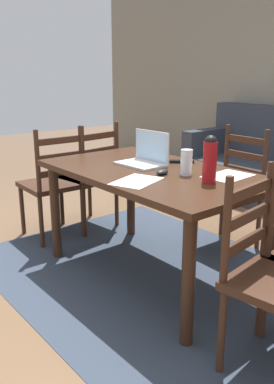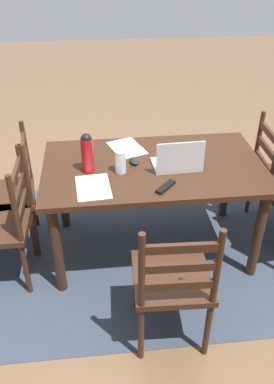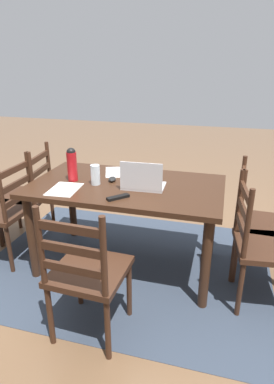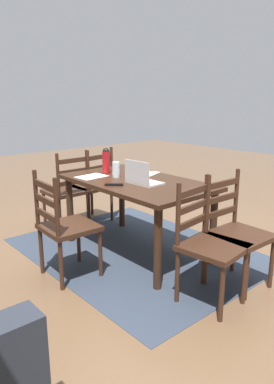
{
  "view_description": "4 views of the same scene",
  "coord_description": "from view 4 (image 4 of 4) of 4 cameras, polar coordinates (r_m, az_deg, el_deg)",
  "views": [
    {
      "loc": [
        1.94,
        -1.72,
        1.36
      ],
      "look_at": [
        0.01,
        -0.14,
        0.63
      ],
      "focal_mm": 38.38,
      "sensor_mm": 36.0,
      "label": 1
    },
    {
      "loc": [
        0.37,
        2.36,
        2.12
      ],
      "look_at": [
        0.11,
        -0.01,
        0.53
      ],
      "focal_mm": 37.21,
      "sensor_mm": 36.0,
      "label": 2
    },
    {
      "loc": [
        -0.73,
        2.31,
        1.65
      ],
      "look_at": [
        -0.06,
        -0.09,
        0.66
      ],
      "focal_mm": 30.31,
      "sensor_mm": 36.0,
      "label": 3
    },
    {
      "loc": [
        -2.62,
        2.27,
        1.55
      ],
      "look_at": [
        0.12,
        -0.11,
        0.59
      ],
      "focal_mm": 33.88,
      "sensor_mm": 36.0,
      "label": 4
    }
  ],
  "objects": [
    {
      "name": "ground_plane",
      "position": [
        3.79,
        -0.11,
        -9.26
      ],
      "size": [
        14.0,
        14.0,
        0.0
      ],
      "primitive_type": "plane",
      "color": "brown"
    },
    {
      "name": "area_rug",
      "position": [
        3.79,
        -0.11,
        -9.22
      ],
      "size": [
        2.41,
        1.84,
        0.01
      ],
      "primitive_type": "cube",
      "color": "#333D4C",
      "rests_on": "ground"
    },
    {
      "name": "dining_table",
      "position": [
        3.58,
        -0.12,
        0.35
      ],
      "size": [
        1.52,
        0.88,
        0.75
      ],
      "color": "#382114",
      "rests_on": "ground"
    },
    {
      "name": "chair_right_far",
      "position": [
        4.36,
        -10.98,
        0.13
      ],
      "size": [
        0.44,
        0.44,
        0.95
      ],
      "color": "#3D2316",
      "rests_on": "ground"
    },
    {
      "name": "chair_far_head",
      "position": [
        3.19,
        -11.28,
        -5.39
      ],
      "size": [
        0.46,
        0.46,
        0.95
      ],
      "color": "#3D2316",
      "rests_on": "ground"
    },
    {
      "name": "chair_right_near",
      "position": [
        4.54,
        -7.09,
        0.89
      ],
      "size": [
        0.49,
        0.49,
        0.95
      ],
      "color": "#3D2316",
      "rests_on": "ground"
    },
    {
      "name": "chair_left_near",
      "position": [
        3.1,
        15.36,
        -6.23
      ],
      "size": [
        0.45,
        0.45,
        0.95
      ],
      "color": "#3D2316",
      "rests_on": "ground"
    },
    {
      "name": "chair_left_far",
      "position": [
        2.83,
        11.26,
        -8.07
      ],
      "size": [
        0.49,
        0.49,
        0.95
      ],
      "color": "#3D2316",
      "rests_on": "ground"
    },
    {
      "name": "laptop",
      "position": [
        3.38,
        0.71,
        2.22
      ],
      "size": [
        0.33,
        0.23,
        0.23
      ],
      "color": "silver",
      "rests_on": "dining_table"
    },
    {
      "name": "water_bottle",
      "position": [
        3.85,
        -4.88,
        4.98
      ],
      "size": [
        0.08,
        0.08,
        0.27
      ],
      "color": "#A81419",
      "rests_on": "dining_table"
    },
    {
      "name": "drinking_glass",
      "position": [
        3.67,
        -3.32,
        3.53
      ],
      "size": [
        0.07,
        0.07,
        0.16
      ],
      "primitive_type": "cylinder",
      "color": "silver",
      "rests_on": "dining_table"
    },
    {
      "name": "computer_mouse",
      "position": [
        3.67,
        -1.02,
        2.56
      ],
      "size": [
        0.08,
        0.11,
        0.03
      ],
      "primitive_type": "ellipsoid",
      "rotation": [
        0.0,
        0.0,
        0.21
      ],
      "color": "black",
      "rests_on": "dining_table"
    },
    {
      "name": "tv_remote",
      "position": [
        3.34,
        -3.64,
        1.18
      ],
      "size": [
        0.15,
        0.16,
        0.02
      ],
      "primitive_type": "cube",
      "rotation": [
        0.0,
        0.0,
        2.4
      ],
      "color": "black",
      "rests_on": "dining_table"
    },
    {
      "name": "paper_stack_left",
      "position": [
        3.74,
        -7.14,
        2.43
      ],
      "size": [
        0.23,
        0.31,
        0.0
      ],
      "primitive_type": "cube",
      "rotation": [
        0.0,
        0.0,
        0.08
      ],
      "color": "white",
      "rests_on": "dining_table"
    },
    {
      "name": "paper_stack_right",
      "position": [
        3.85,
        1.31,
        2.89
      ],
      "size": [
        0.3,
        0.35,
        0.0
      ],
      "primitive_type": "cube",
      "rotation": [
        0.0,
        0.0,
        0.35
      ],
      "color": "white",
      "rests_on": "dining_table"
    }
  ]
}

